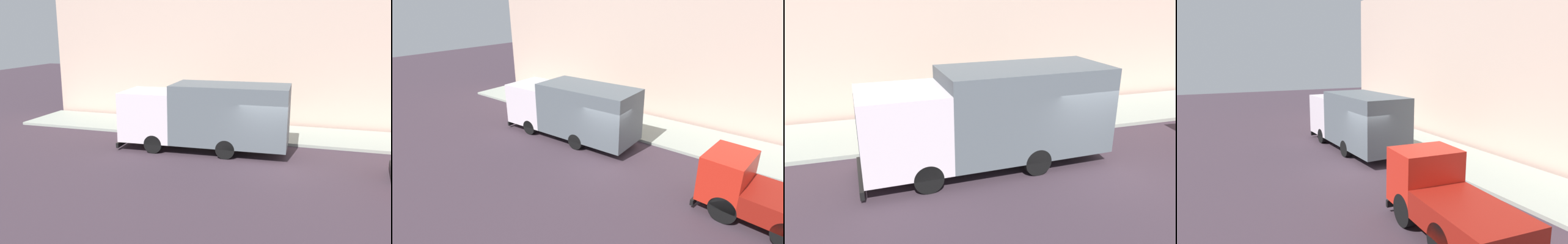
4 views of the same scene
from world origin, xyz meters
The scene contains 6 objects.
ground centered at (0.00, 0.00, 0.00)m, with size 80.00×80.00×0.00m, color #3F303B.
sidewalk centered at (4.94, 0.00, 0.07)m, with size 3.88×30.00×0.15m, color #A4AD9F.
building_facade centered at (7.38, 0.00, 5.00)m, with size 0.50×30.00×10.00m, color beige.
large_utility_truck centered at (1.22, 3.05, 1.72)m, with size 2.79×8.00×3.18m.
pedestrian_walking centered at (3.72, 4.84, 1.02)m, with size 0.43×0.43×1.65m.
traffic_cone_orange centered at (3.51, 6.50, 0.51)m, with size 0.51×0.51×0.73m, color orange.
Camera 3 is at (-9.44, 6.63, 5.44)m, focal length 34.64 mm.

